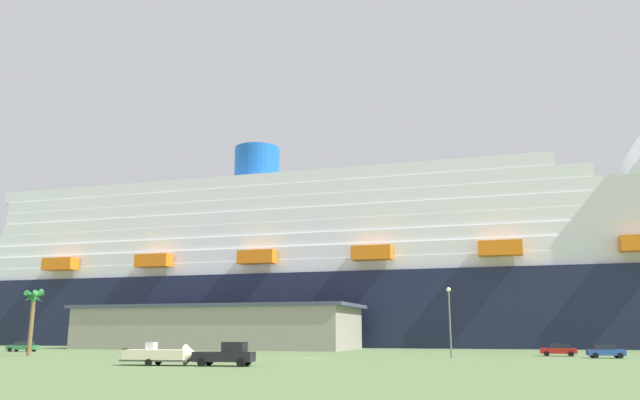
{
  "coord_description": "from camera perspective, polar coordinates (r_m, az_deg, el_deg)",
  "views": [
    {
      "loc": [
        20.88,
        -74.58,
        3.13
      ],
      "look_at": [
        -7.42,
        34.74,
        27.24
      ],
      "focal_mm": 34.7,
      "sensor_mm": 36.0,
      "label": 1
    }
  ],
  "objects": [
    {
      "name": "small_boat_on_trailer",
      "position": [
        62.14,
        -14.16,
        -13.7
      ],
      "size": [
        8.51,
        2.64,
        2.15
      ],
      "color": "#595960",
      "rests_on": "ground_plane"
    },
    {
      "name": "street_lamp",
      "position": [
        79.09,
        11.85,
        -10.07
      ],
      "size": [
        0.56,
        0.56,
        8.54
      ],
      "color": "slate",
      "rests_on": "ground_plane"
    },
    {
      "name": "palm_tree",
      "position": [
        92.01,
        -24.91,
        -8.6
      ],
      "size": [
        2.95,
        2.8,
        8.81
      ],
      "color": "brown",
      "rests_on": "ground_plane"
    },
    {
      "name": "parked_car_red_hatchback",
      "position": [
        88.96,
        21.14,
        -12.74
      ],
      "size": [
        4.6,
        2.26,
        1.58
      ],
      "color": "red",
      "rests_on": "ground_plane"
    },
    {
      "name": "cruise_ship",
      "position": [
        139.3,
        6.04,
        -6.89
      ],
      "size": [
        250.49,
        39.48,
        54.98
      ],
      "color": "#191E38",
      "rests_on": "ground_plane"
    },
    {
      "name": "ground_plane",
      "position": [
        106.69,
        3.32,
        -13.71
      ],
      "size": [
        600.0,
        600.0,
        0.0
      ],
      "primitive_type": "plane",
      "color": "#567042"
    },
    {
      "name": "terminal_building",
      "position": [
        119.72,
        -9.5,
        -11.46
      ],
      "size": [
        54.22,
        21.41,
        7.99
      ],
      "color": "gray",
      "rests_on": "ground_plane"
    },
    {
      "name": "parked_car_green_wagon",
      "position": [
        112.53,
        -25.72,
        -12.06
      ],
      "size": [
        4.83,
        2.5,
        1.58
      ],
      "color": "#2D723F",
      "rests_on": "ground_plane"
    },
    {
      "name": "pickup_truck",
      "position": [
        59.92,
        -8.61,
        -13.91
      ],
      "size": [
        5.74,
        2.63,
        2.2
      ],
      "color": "black",
      "rests_on": "ground_plane"
    },
    {
      "name": "parked_car_blue_suv",
      "position": [
        84.28,
        24.81,
        -12.53
      ],
      "size": [
        4.31,
        2.19,
        1.58
      ],
      "color": "#264C99",
      "rests_on": "ground_plane"
    }
  ]
}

